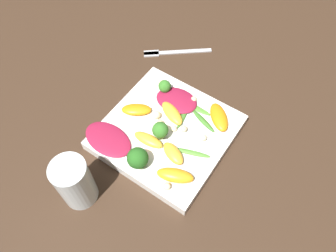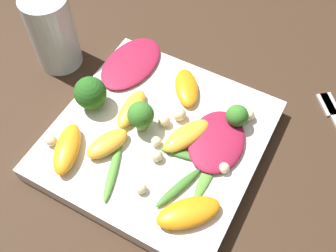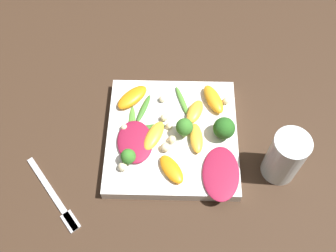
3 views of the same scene
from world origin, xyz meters
TOP-DOWN VIEW (x-y plane):
  - ground_plane at (0.00, 0.00)m, footprint 2.40×2.40m
  - plate at (0.00, 0.00)m, footprint 0.25×0.25m
  - drinking_glass at (0.20, -0.06)m, footprint 0.06×0.06m
  - fork at (-0.21, -0.13)m, footprint 0.12×0.15m
  - radicchio_leaf_0 at (-0.07, -0.02)m, footprint 0.08×0.10m
  - radicchio_leaf_1 at (0.09, -0.08)m, footprint 0.07×0.11m
  - orange_segment_0 at (-0.08, 0.08)m, footprint 0.07×0.08m
  - orange_segment_1 at (0.05, -0.01)m, footprint 0.03×0.07m
  - orange_segment_2 at (0.00, -0.08)m, footprint 0.06×0.07m
  - orange_segment_3 at (0.08, 0.08)m, footprint 0.05×0.08m
  - orange_segment_4 at (0.04, 0.05)m, footprint 0.05×0.06m
  - orange_segment_5 at (-0.03, -0.01)m, footprint 0.05×0.07m
  - broccoli_floret_0 at (-0.08, -0.06)m, footprint 0.03×0.03m
  - broccoli_floret_1 at (0.02, 0.00)m, footprint 0.03×0.03m
  - broccoli_floret_2 at (0.10, 0.00)m, footprint 0.04×0.04m
  - arugula_sprig_0 at (0.02, 0.07)m, footprint 0.04×0.08m
  - arugula_sprig_1 at (-0.08, 0.01)m, footprint 0.02×0.09m
  - arugula_sprig_2 at (-0.06, 0.05)m, footprint 0.03×0.07m
  - arugula_sprig_3 at (-0.05, 0.01)m, footprint 0.07×0.02m
  - macadamia_nut_0 at (-0.01, 0.01)m, footprint 0.01×0.01m
  - macadamia_nut_1 at (-0.09, -0.08)m, footprint 0.02×0.02m
  - macadamia_nut_2 at (-0.00, -0.02)m, footprint 0.02×0.02m
  - macadamia_nut_3 at (-0.01, -0.03)m, footprint 0.02×0.02m
  - macadamia_nut_4 at (-0.02, 0.03)m, footprint 0.01×0.01m
  - macadamia_nut_5 at (-0.02, 0.08)m, footprint 0.01×0.01m
  - macadamia_nut_6 at (0.11, 0.07)m, footprint 0.01×0.01m
  - macadamia_nut_7 at (-0.09, 0.01)m, footprint 0.01×0.01m

SIDE VIEW (x-z plane):
  - ground_plane at x=0.00m, z-range 0.00..0.00m
  - fork at x=-0.21m, z-range 0.00..0.01m
  - plate at x=0.00m, z-range 0.00..0.03m
  - arugula_sprig_1 at x=-0.08m, z-range 0.03..0.03m
  - arugula_sprig_3 at x=-0.05m, z-range 0.03..0.03m
  - arugula_sprig_0 at x=0.02m, z-range 0.03..0.03m
  - arugula_sprig_2 at x=-0.06m, z-range 0.03..0.03m
  - radicchio_leaf_1 at x=0.09m, z-range 0.03..0.03m
  - radicchio_leaf_0 at x=-0.07m, z-range 0.03..0.04m
  - macadamia_nut_0 at x=-0.01m, z-range 0.03..0.04m
  - macadamia_nut_5 at x=-0.02m, z-range 0.03..0.04m
  - macadamia_nut_7 at x=-0.09m, z-range 0.03..0.04m
  - macadamia_nut_4 at x=-0.02m, z-range 0.03..0.04m
  - macadamia_nut_6 at x=0.11m, z-range 0.03..0.04m
  - orange_segment_2 at x=0.00m, z-range 0.03..0.04m
  - macadamia_nut_2 at x=0.00m, z-range 0.03..0.04m
  - orange_segment_1 at x=0.05m, z-range 0.03..0.04m
  - macadamia_nut_1 at x=-0.09m, z-range 0.03..0.04m
  - orange_segment_5 at x=-0.03m, z-range 0.03..0.04m
  - orange_segment_4 at x=0.04m, z-range 0.03..0.04m
  - orange_segment_0 at x=-0.08m, z-range 0.03..0.04m
  - macadamia_nut_3 at x=-0.01m, z-range 0.03..0.04m
  - orange_segment_3 at x=0.08m, z-range 0.03..0.05m
  - broccoli_floret_0 at x=-0.08m, z-range 0.03..0.06m
  - broccoli_floret_2 at x=0.10m, z-range 0.03..0.07m
  - broccoli_floret_1 at x=0.02m, z-range 0.03..0.07m
  - drinking_glass at x=0.20m, z-range 0.00..0.11m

